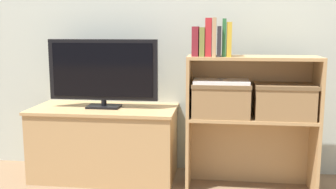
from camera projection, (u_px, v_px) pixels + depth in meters
name	position (u px, v px, depth m)	size (l,w,h in m)	color
wall_back	(174.00, 4.00, 2.76)	(10.00, 0.05, 2.40)	#B2BCB2
tv_stand	(105.00, 142.00, 2.72)	(0.98, 0.46, 0.49)	tan
tv	(103.00, 71.00, 2.64)	(0.74, 0.14, 0.46)	black
bookshelf_lower_tier	(250.00, 142.00, 2.56)	(0.81, 0.26, 0.48)	tan
bookshelf_upper_tier	(252.00, 78.00, 2.49)	(0.81, 0.26, 0.38)	tan
book_maroon	(196.00, 41.00, 2.42)	(0.04, 0.14, 0.18)	maroon
book_olive	(202.00, 42.00, 2.41)	(0.03, 0.15, 0.18)	olive
book_crimson	(209.00, 37.00, 2.40)	(0.04, 0.14, 0.23)	#B22328
book_tan	(214.00, 37.00, 2.40)	(0.02, 0.15, 0.23)	tan
book_charcoal	(219.00, 41.00, 2.40)	(0.02, 0.15, 0.18)	#232328
book_forest	(224.00, 38.00, 2.39)	(0.02, 0.12, 0.23)	#286638
book_mustard	(229.00, 39.00, 2.39)	(0.03, 0.16, 0.21)	gold
storage_basket_left	(221.00, 98.00, 2.47)	(0.36, 0.23, 0.21)	#937047
storage_basket_right	(284.00, 100.00, 2.42)	(0.36, 0.23, 0.21)	#937047
laptop	(221.00, 81.00, 2.45)	(0.34, 0.21, 0.02)	white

